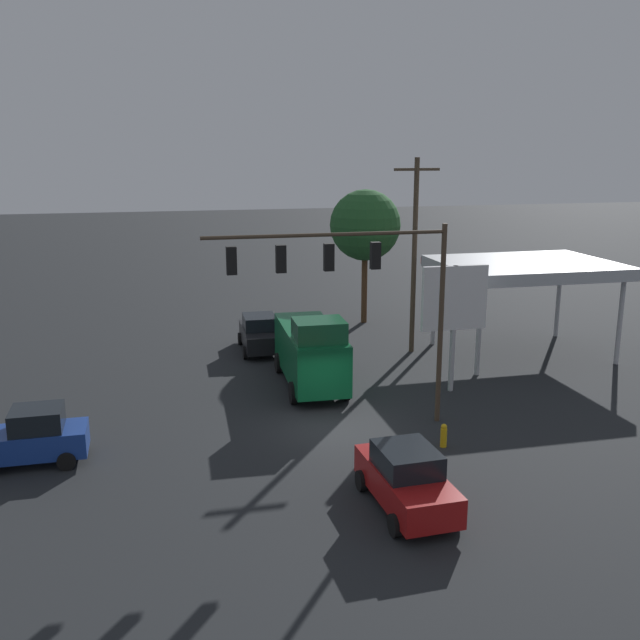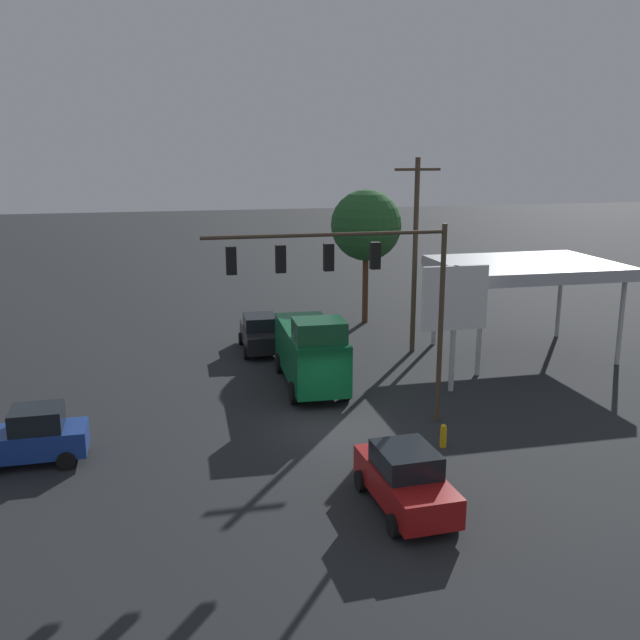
% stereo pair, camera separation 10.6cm
% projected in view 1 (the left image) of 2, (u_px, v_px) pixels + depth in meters
% --- Properties ---
extents(ground_plane, '(200.00, 200.00, 0.00)m').
position_uv_depth(ground_plane, '(332.00, 428.00, 27.62)').
color(ground_plane, black).
extents(traffic_signal_assembly, '(9.16, 0.43, 7.85)m').
position_uv_depth(traffic_signal_assembly, '(352.00, 276.00, 26.23)').
color(traffic_signal_assembly, '#473828').
rests_on(traffic_signal_assembly, ground).
extents(utility_pole, '(2.40, 0.26, 10.13)m').
position_uv_depth(utility_pole, '(414.00, 252.00, 36.80)').
color(utility_pole, '#473828').
rests_on(utility_pole, ground).
extents(gas_station_canopy, '(8.79, 6.86, 4.91)m').
position_uv_depth(gas_station_canopy, '(525.00, 269.00, 36.61)').
color(gas_station_canopy, '#B2B7BC').
rests_on(gas_station_canopy, ground).
extents(price_sign, '(2.97, 0.27, 5.65)m').
position_uv_depth(price_sign, '(454.00, 302.00, 30.98)').
color(price_sign, '#B7B7BC').
rests_on(price_sign, ground).
extents(sedan_far, '(2.16, 4.45, 1.93)m').
position_uv_depth(sedan_far, '(260.00, 333.00, 37.99)').
color(sedan_far, black).
rests_on(sedan_far, ground).
extents(hatchback_crossing, '(3.82, 1.99, 1.97)m').
position_uv_depth(hatchback_crossing, '(32.00, 437.00, 24.40)').
color(hatchback_crossing, navy).
rests_on(hatchback_crossing, ground).
extents(delivery_truck, '(2.73, 6.87, 3.58)m').
position_uv_depth(delivery_truck, '(311.00, 351.00, 32.05)').
color(delivery_truck, '#0C592D').
rests_on(delivery_truck, ground).
extents(sedan_waiting, '(2.22, 4.48, 1.93)m').
position_uv_depth(sedan_waiting, '(406.00, 479.00, 21.33)').
color(sedan_waiting, maroon).
rests_on(sedan_waiting, ground).
extents(street_tree, '(4.29, 4.29, 8.18)m').
position_uv_depth(street_tree, '(365.00, 226.00, 43.00)').
color(street_tree, '#4C331E').
rests_on(street_tree, ground).
extents(fire_hydrant, '(0.24, 0.24, 0.88)m').
position_uv_depth(fire_hydrant, '(444.00, 435.00, 25.83)').
color(fire_hydrant, gold).
rests_on(fire_hydrant, ground).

